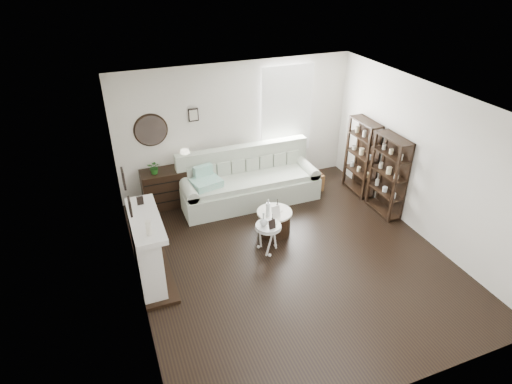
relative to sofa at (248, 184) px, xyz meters
name	(u,v)px	position (x,y,z in m)	size (l,w,h in m)	color
room	(270,112)	(0.74, 0.61, 1.24)	(5.50, 5.50, 5.50)	black
fireplace	(148,252)	(-2.31, -1.79, 0.18)	(0.50, 1.40, 1.84)	silver
shelf_unit_far	(362,157)	(2.33, -0.54, 0.44)	(0.30, 0.80, 1.60)	black
shelf_unit_near	(388,176)	(2.33, -1.44, 0.44)	(0.30, 0.80, 1.60)	black
sofa	(248,184)	(0.00, 0.00, 0.00)	(2.81, 0.97, 1.09)	#AEB8A4
quilt	(206,183)	(-0.92, -0.14, 0.27)	(0.55, 0.45, 0.14)	#227C64
suitcase	(311,184)	(1.37, -0.19, -0.18)	(0.55, 0.18, 0.37)	brown
dresser	(171,187)	(-1.51, 0.38, 0.02)	(1.16, 0.50, 0.77)	black
table_lamp	(185,159)	(-1.18, 0.38, 0.60)	(0.24, 0.24, 0.38)	beige
potted_plant	(154,167)	(-1.80, 0.34, 0.55)	(0.25, 0.21, 0.28)	#1B5117
drum_table	(274,222)	(0.03, -1.31, -0.14)	(0.64, 0.64, 0.45)	black
pedestal_table	(268,227)	(-0.29, -1.78, 0.13)	(0.45, 0.45, 0.54)	silver
eiffel_drum	(277,205)	(0.10, -1.26, 0.19)	(0.12, 0.12, 0.20)	black
bottle_drum	(268,208)	(-0.13, -1.38, 0.25)	(0.08, 0.08, 0.32)	silver
card_frame_drum	(276,212)	(-0.02, -1.47, 0.19)	(0.16, 0.01, 0.22)	silver
eiffel_ped	(272,219)	(-0.21, -1.75, 0.26)	(0.09, 0.09, 0.16)	black
flask_ped	(264,219)	(-0.37, -1.76, 0.30)	(0.14, 0.14, 0.25)	silver
card_frame_ped	(272,224)	(-0.28, -1.90, 0.26)	(0.12, 0.01, 0.16)	black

